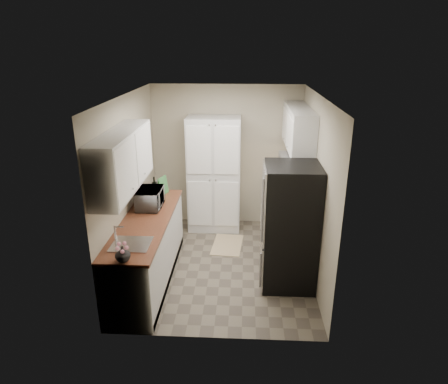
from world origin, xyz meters
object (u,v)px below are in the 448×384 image
(refrigerator, at_px, (290,227))
(wine_bottle, at_px, (154,188))
(toaster_oven, at_px, (283,176))
(microwave, at_px, (150,198))
(pantry_cabinet, at_px, (214,174))
(electric_range, at_px, (285,226))

(refrigerator, relative_size, wine_bottle, 5.96)
(toaster_oven, bearing_deg, wine_bottle, -137.28)
(refrigerator, bearing_deg, toaster_oven, 88.60)
(refrigerator, distance_m, microwave, 2.01)
(pantry_cabinet, distance_m, refrigerator, 2.07)
(electric_range, distance_m, refrigerator, 0.88)
(pantry_cabinet, xyz_separation_m, refrigerator, (1.14, -1.73, -0.15))
(electric_range, bearing_deg, microwave, -168.70)
(pantry_cabinet, relative_size, wine_bottle, 7.01)
(pantry_cabinet, height_order, refrigerator, pantry_cabinet)
(electric_range, height_order, refrigerator, refrigerator)
(electric_range, xyz_separation_m, microwave, (-1.99, -0.40, 0.58))
(refrigerator, height_order, wine_bottle, refrigerator)
(refrigerator, xyz_separation_m, microwave, (-1.96, 0.40, 0.21))
(pantry_cabinet, xyz_separation_m, microwave, (-0.82, -1.32, 0.06))
(pantry_cabinet, bearing_deg, toaster_oven, -4.50)
(toaster_oven, bearing_deg, refrigerator, -69.98)
(microwave, bearing_deg, toaster_oven, -59.45)
(refrigerator, distance_m, toaster_oven, 1.64)
(wine_bottle, bearing_deg, toaster_oven, 21.31)
(microwave, height_order, toaster_oven, microwave)
(refrigerator, bearing_deg, electric_range, 87.52)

